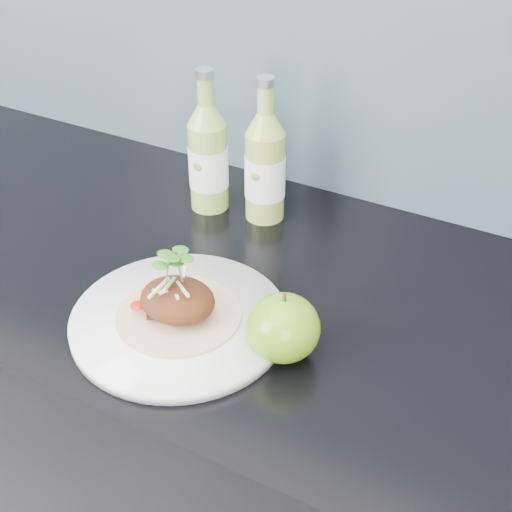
# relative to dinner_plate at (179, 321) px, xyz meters

# --- Properties ---
(kitchen_counter) EXTENTS (4.00, 0.60, 0.90)m
(kitchen_counter) POSITION_rel_dinner_plate_xyz_m (0.01, 0.14, -0.46)
(kitchen_counter) COLOR black
(kitchen_counter) RESTS_ON ground
(dinner_plate) EXTENTS (0.36, 0.36, 0.02)m
(dinner_plate) POSITION_rel_dinner_plate_xyz_m (0.00, 0.00, 0.00)
(dinner_plate) COLOR white
(dinner_plate) RESTS_ON kitchen_counter
(pork_taco) EXTENTS (0.16, 0.16, 0.10)m
(pork_taco) POSITION_rel_dinner_plate_xyz_m (0.00, 0.00, 0.04)
(pork_taco) COLOR tan
(pork_taco) RESTS_ON dinner_plate
(green_apple) EXTENTS (0.11, 0.11, 0.09)m
(green_apple) POSITION_rel_dinner_plate_xyz_m (0.14, 0.02, 0.03)
(green_apple) COLOR #43880E
(green_apple) RESTS_ON kitchen_counter
(cider_bottle_left) EXTENTS (0.08, 0.08, 0.23)m
(cider_bottle_left) POSITION_rel_dinner_plate_xyz_m (-0.12, 0.28, 0.08)
(cider_bottle_left) COLOR #87B24A
(cider_bottle_left) RESTS_ON kitchen_counter
(cider_bottle_right) EXTENTS (0.07, 0.07, 0.23)m
(cider_bottle_right) POSITION_rel_dinner_plate_xyz_m (-0.03, 0.29, 0.08)
(cider_bottle_right) COLOR #97AD48
(cider_bottle_right) RESTS_ON kitchen_counter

